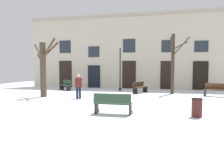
% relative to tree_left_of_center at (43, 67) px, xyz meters
% --- Properties ---
extents(ground_plane, '(32.42, 32.42, 0.00)m').
position_rel_tree_left_of_center_xyz_m(ground_plane, '(4.65, -1.40, -2.00)').
color(ground_plane, white).
extents(building_facade, '(20.26, 0.60, 7.16)m').
position_rel_tree_left_of_center_xyz_m(building_facade, '(4.64, 7.55, 1.61)').
color(building_facade, beige).
rests_on(building_facade, ground).
extents(tree_left_of_center, '(1.99, 2.11, 3.90)m').
position_rel_tree_left_of_center_xyz_m(tree_left_of_center, '(0.00, 0.00, 0.00)').
color(tree_left_of_center, '#4C3D2D').
rests_on(tree_left_of_center, ground).
extents(tree_near_facade, '(1.37, 1.55, 4.46)m').
position_rel_tree_left_of_center_xyz_m(tree_near_facade, '(8.57, 3.62, 0.38)').
color(tree_near_facade, '#423326').
rests_on(tree_near_facade, ground).
extents(streetlamp, '(0.30, 0.30, 4.10)m').
position_rel_tree_left_of_center_xyz_m(streetlamp, '(4.25, 5.16, 0.50)').
color(streetlamp, black).
rests_on(streetlamp, ground).
extents(litter_bin, '(0.43, 0.43, 0.74)m').
position_rel_tree_left_of_center_xyz_m(litter_bin, '(9.12, -4.12, -1.62)').
color(litter_bin, '#4C1E19').
rests_on(litter_bin, ground).
extents(bench_near_center_tree, '(1.47, 1.33, 0.91)m').
position_rel_tree_left_of_center_xyz_m(bench_near_center_tree, '(-0.44, 4.33, -1.55)').
color(bench_near_center_tree, '#2D4C33').
rests_on(bench_near_center_tree, ground).
extents(bench_by_litter_bin, '(1.71, 1.10, 0.91)m').
position_rel_tree_left_of_center_xyz_m(bench_by_litter_bin, '(11.46, 2.68, -1.53)').
color(bench_by_litter_bin, '#51331E').
rests_on(bench_by_litter_bin, ground).
extents(bench_back_to_back_right, '(1.09, 1.65, 0.88)m').
position_rel_tree_left_of_center_xyz_m(bench_back_to_back_right, '(6.10, 3.65, -1.54)').
color(bench_back_to_back_right, '#3D2819').
rests_on(bench_back_to_back_right, ground).
extents(bench_near_lamp, '(1.63, 0.49, 0.89)m').
position_rel_tree_left_of_center_xyz_m(bench_near_lamp, '(5.78, -4.40, -1.54)').
color(bench_near_lamp, '#2D4C33').
rests_on(bench_near_lamp, ground).
extents(person_near_bench, '(0.43, 0.42, 1.55)m').
position_rel_tree_left_of_center_xyz_m(person_near_bench, '(2.67, -0.42, -1.15)').
color(person_near_bench, black).
rests_on(person_near_bench, ground).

